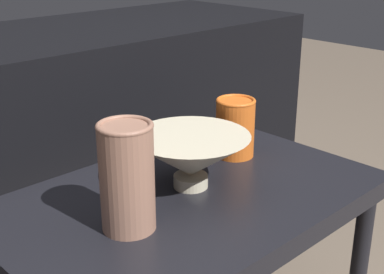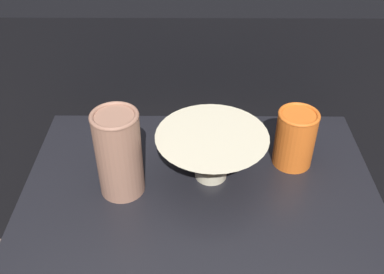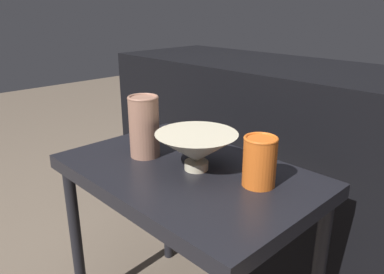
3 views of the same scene
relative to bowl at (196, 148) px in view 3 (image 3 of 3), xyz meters
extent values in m
cube|color=black|center=(-0.02, -0.02, -0.08)|extent=(0.71, 0.46, 0.04)
cylinder|color=black|center=(-0.34, -0.21, -0.36)|extent=(0.04, 0.04, 0.52)
cylinder|color=black|center=(-0.34, 0.18, -0.36)|extent=(0.04, 0.04, 0.52)
cube|color=black|center=(-0.02, 0.54, -0.23)|extent=(1.56, 0.50, 0.78)
cylinder|color=beige|center=(0.00, 0.00, -0.05)|extent=(0.07, 0.07, 0.02)
cone|color=beige|center=(0.00, 0.00, 0.00)|extent=(0.22, 0.22, 0.08)
cylinder|color=#996B56|center=(-0.18, -0.04, 0.03)|extent=(0.09, 0.09, 0.18)
torus|color=#996B56|center=(-0.18, -0.04, 0.11)|extent=(0.09, 0.09, 0.01)
cylinder|color=orange|center=(0.17, 0.04, 0.00)|extent=(0.08, 0.08, 0.12)
torus|color=orange|center=(0.17, 0.04, 0.06)|extent=(0.08, 0.08, 0.01)
camera|label=1|loc=(-0.63, -0.66, 0.39)|focal=50.00mm
camera|label=2|loc=(-0.03, -0.69, 0.57)|focal=42.00mm
camera|label=3|loc=(0.66, -0.65, 0.36)|focal=35.00mm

